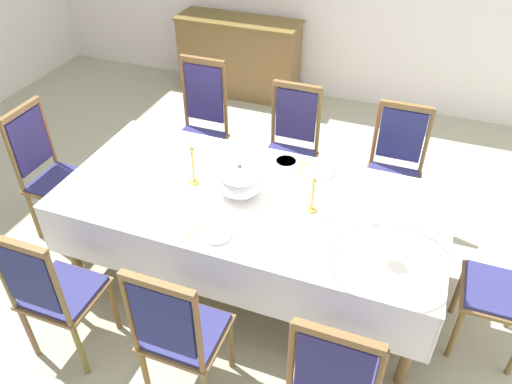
% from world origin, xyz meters
% --- Properties ---
extents(ground, '(7.67, 5.71, 0.04)m').
position_xyz_m(ground, '(0.00, 0.00, -0.02)').
color(ground, '#AAA991').
extents(dining_table, '(2.53, 1.18, 0.77)m').
position_xyz_m(dining_table, '(0.00, -0.26, 0.70)').
color(dining_table, brown).
rests_on(dining_table, ground).
extents(tablecloth, '(2.55, 1.20, 0.39)m').
position_xyz_m(tablecloth, '(0.00, -0.26, 0.67)').
color(tablecloth, white).
rests_on(tablecloth, dining_table).
extents(chair_south_a, '(0.44, 0.42, 1.05)m').
position_xyz_m(chair_south_a, '(-0.86, -1.25, 0.55)').
color(chair_south_a, brown).
rests_on(chair_south_a, ground).
extents(chair_north_a, '(0.44, 0.42, 1.17)m').
position_xyz_m(chair_north_a, '(-0.86, 0.74, 0.58)').
color(chair_north_a, brown).
rests_on(chair_north_a, ground).
extents(chair_south_b, '(0.44, 0.42, 1.07)m').
position_xyz_m(chair_south_b, '(-0.04, -1.25, 0.55)').
color(chair_south_b, brown).
rests_on(chair_south_b, ground).
extents(chair_north_b, '(0.44, 0.42, 1.07)m').
position_xyz_m(chair_north_b, '(-0.04, 0.73, 0.55)').
color(chair_north_b, brown).
rests_on(chair_north_b, ground).
extents(chair_south_c, '(0.44, 0.42, 1.10)m').
position_xyz_m(chair_south_c, '(0.82, -1.25, 0.56)').
color(chair_south_c, brown).
rests_on(chair_south_c, ground).
extents(chair_north_c, '(0.44, 0.42, 1.05)m').
position_xyz_m(chair_north_c, '(0.82, 0.73, 0.55)').
color(chair_north_c, brown).
rests_on(chair_north_c, ground).
extents(chair_head_west, '(0.42, 0.44, 1.09)m').
position_xyz_m(chair_head_west, '(-1.67, -0.26, 0.56)').
color(chair_head_west, brown).
rests_on(chair_head_west, ground).
extents(soup_tureen, '(0.30, 0.30, 0.24)m').
position_xyz_m(soup_tureen, '(-0.08, -0.26, 0.89)').
color(soup_tureen, white).
rests_on(soup_tureen, tablecloth).
extents(candlestick_west, '(0.07, 0.07, 0.39)m').
position_xyz_m(candlestick_west, '(-0.41, -0.26, 0.93)').
color(candlestick_west, gold).
rests_on(candlestick_west, tablecloth).
extents(candlestick_east, '(0.07, 0.07, 0.35)m').
position_xyz_m(candlestick_east, '(0.41, -0.26, 0.91)').
color(candlestick_east, gold).
rests_on(candlestick_east, tablecloth).
extents(bowl_near_left, '(0.20, 0.20, 0.04)m').
position_xyz_m(bowl_near_left, '(-0.06, -0.68, 0.80)').
color(bowl_near_left, white).
rests_on(bowl_near_left, tablecloth).
extents(bowl_near_right, '(0.18, 0.18, 0.03)m').
position_xyz_m(bowl_near_right, '(0.10, 0.18, 0.79)').
color(bowl_near_right, white).
rests_on(bowl_near_right, tablecloth).
extents(bowl_far_left, '(0.18, 0.18, 0.04)m').
position_xyz_m(bowl_far_left, '(0.37, 0.18, 0.79)').
color(bowl_far_left, white).
rests_on(bowl_far_left, tablecloth).
extents(spoon_primary, '(0.06, 0.17, 0.01)m').
position_xyz_m(spoon_primary, '(-0.18, -0.66, 0.78)').
color(spoon_primary, gold).
rests_on(spoon_primary, tablecloth).
extents(spoon_secondary, '(0.03, 0.18, 0.01)m').
position_xyz_m(spoon_secondary, '(0.22, 0.20, 0.78)').
color(spoon_secondary, gold).
rests_on(spoon_secondary, tablecloth).
extents(sideboard, '(1.44, 0.48, 0.90)m').
position_xyz_m(sideboard, '(-1.25, 2.58, 0.45)').
color(sideboard, brown).
rests_on(sideboard, ground).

